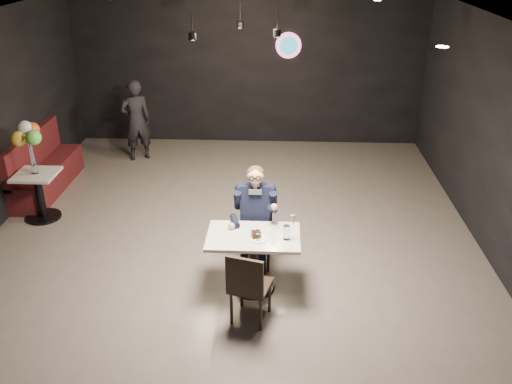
# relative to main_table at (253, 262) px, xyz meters

# --- Properties ---
(floor) EXTENTS (9.00, 9.00, 0.00)m
(floor) POSITION_rel_main_table_xyz_m (-0.38, 0.78, -0.38)
(floor) COLOR slate
(floor) RESTS_ON ground
(wall_sign) EXTENTS (0.50, 0.06, 0.50)m
(wall_sign) POSITION_rel_main_table_xyz_m (0.42, 5.25, 1.62)
(wall_sign) COLOR pink
(wall_sign) RESTS_ON floor
(pendant_lights) EXTENTS (1.40, 1.20, 0.36)m
(pendant_lights) POSITION_rel_main_table_xyz_m (-0.38, 2.78, 2.51)
(pendant_lights) COLOR black
(pendant_lights) RESTS_ON floor
(main_table) EXTENTS (1.10, 0.70, 0.75)m
(main_table) POSITION_rel_main_table_xyz_m (0.00, 0.00, 0.00)
(main_table) COLOR silver
(main_table) RESTS_ON floor
(chair_far) EXTENTS (0.42, 0.46, 0.92)m
(chair_far) POSITION_rel_main_table_xyz_m (0.00, 0.55, 0.09)
(chair_far) COLOR black
(chair_far) RESTS_ON floor
(chair_near) EXTENTS (0.53, 0.56, 0.92)m
(chair_near) POSITION_rel_main_table_xyz_m (0.00, -0.57, 0.09)
(chair_near) COLOR black
(chair_near) RESTS_ON floor
(seated_man) EXTENTS (0.60, 0.80, 1.44)m
(seated_man) POSITION_rel_main_table_xyz_m (0.00, 0.55, 0.34)
(seated_man) COLOR black
(seated_man) RESTS_ON floor
(dessert_plate) EXTENTS (0.22, 0.22, 0.01)m
(dessert_plate) POSITION_rel_main_table_xyz_m (0.07, -0.09, 0.38)
(dessert_plate) COLOR white
(dessert_plate) RESTS_ON main_table
(cake_slice) EXTENTS (0.12, 0.11, 0.07)m
(cake_slice) POSITION_rel_main_table_xyz_m (0.04, -0.06, 0.42)
(cake_slice) COLOR black
(cake_slice) RESTS_ON dessert_plate
(mint_leaf) EXTENTS (0.06, 0.04, 0.01)m
(mint_leaf) POSITION_rel_main_table_xyz_m (0.06, -0.12, 0.47)
(mint_leaf) COLOR #2C8634
(mint_leaf) RESTS_ON cake_slice
(sundae_glass) EXTENTS (0.08, 0.08, 0.18)m
(sundae_glass) POSITION_rel_main_table_xyz_m (0.39, -0.07, 0.46)
(sundae_glass) COLOR silver
(sundae_glass) RESTS_ON main_table
(wafer_cone) EXTENTS (0.08, 0.08, 0.13)m
(wafer_cone) POSITION_rel_main_table_xyz_m (0.46, -0.06, 0.62)
(wafer_cone) COLOR #DBB15A
(wafer_cone) RESTS_ON sundae_glass
(booth_bench) EXTENTS (0.50, 2.01, 1.01)m
(booth_bench) POSITION_rel_main_table_xyz_m (-3.63, 2.68, 0.13)
(booth_bench) COLOR #420E1A
(booth_bench) RESTS_ON floor
(side_table) EXTENTS (0.60, 0.60, 0.75)m
(side_table) POSITION_rel_main_table_xyz_m (-3.33, 1.68, 0.00)
(side_table) COLOR silver
(side_table) RESTS_ON floor
(balloon_vase) EXTENTS (0.09, 0.09, 0.14)m
(balloon_vase) POSITION_rel_main_table_xyz_m (-3.33, 1.68, 0.45)
(balloon_vase) COLOR silver
(balloon_vase) RESTS_ON side_table
(balloon_bunch) EXTENTS (0.41, 0.41, 0.67)m
(balloon_bunch) POSITION_rel_main_table_xyz_m (-3.33, 1.68, 0.86)
(balloon_bunch) COLOR gold
(balloon_bunch) RESTS_ON balloon_vase
(passerby) EXTENTS (0.67, 0.57, 1.55)m
(passerby) POSITION_rel_main_table_xyz_m (-2.44, 4.19, 0.40)
(passerby) COLOR black
(passerby) RESTS_ON floor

